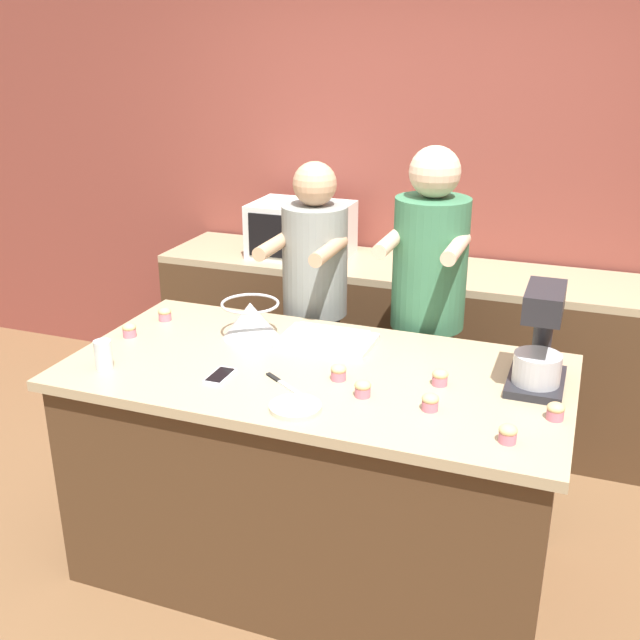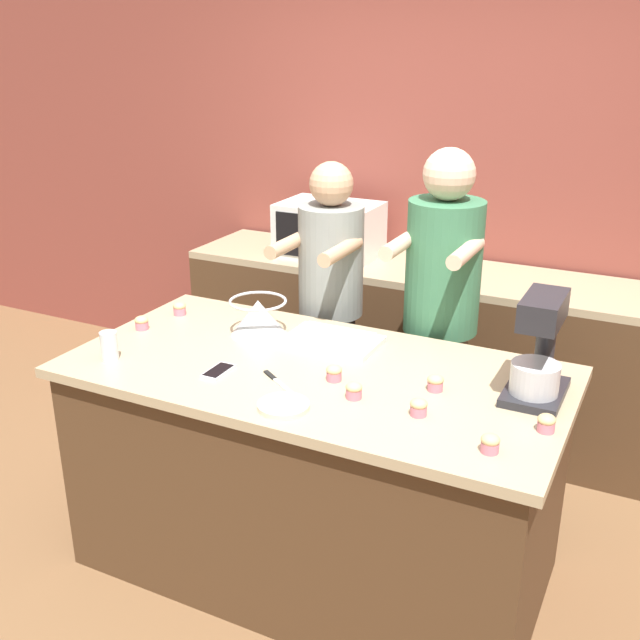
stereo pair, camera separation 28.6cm
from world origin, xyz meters
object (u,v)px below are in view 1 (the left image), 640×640
Objects in this scene: cupcake_1 at (363,388)px; cupcake_5 at (508,433)px; knife at (281,383)px; cupcake_4 at (556,411)px; drinking_glass at (103,355)px; person_right at (427,323)px; cupcake_7 at (129,330)px; person_left at (315,318)px; baking_tray at (327,339)px; mixing_bowl at (251,319)px; cupcake_3 at (339,372)px; small_plate at (295,407)px; cupcake_0 at (430,402)px; cupcake_6 at (440,377)px; cell_phone at (220,376)px; cupcake_2 at (165,314)px; microwave_oven at (301,230)px; stand_mixer at (540,344)px.

cupcake_1 and cupcake_5 have the same top height.
knife is 0.97m from cupcake_4.
person_right is at bearing 43.57° from drinking_glass.
cupcake_4 is at bearing -4.19° from cupcake_7.
baking_tray is at bearing -63.27° from person_left.
cupcake_3 is (0.49, -0.27, -0.05)m from mixing_bowl.
cupcake_0 is (0.43, 0.16, 0.02)m from small_plate.
baking_tray is 3.33× the size of drinking_glass.
cell_phone is at bearing -164.25° from cupcake_6.
cupcake_6 is at bearing -9.79° from cupcake_2.
cupcake_2 is 0.22m from cupcake_7.
cupcake_7 is (-1.34, 0.00, 0.00)m from cupcake_6.
mixing_bowl is at bearing -78.20° from microwave_oven.
cupcake_0 is at bearing -49.33° from person_left.
stand_mixer reaches higher than cell_phone.
microwave_oven is at bearing 101.80° from mixing_bowl.
cupcake_4 is 1.76m from cupcake_7.
person_left reaches higher than baking_tray.
cupcake_1 is 1.00× the size of cupcake_4.
microwave_oven is at bearing 116.43° from baking_tray.
cupcake_5 is (1.39, -1.73, -0.13)m from microwave_oven.
cupcake_2 reaches higher than small_plate.
microwave_oven is 9.06× the size of cupcake_4.
stand_mixer is at bearing -46.52° from person_right.
mixing_bowl is 4.03× the size of cupcake_5.
cupcake_1 is 1.00× the size of cupcake_2.
cupcake_1 and cupcake_6 have the same top height.
small_plate is 0.87m from cupcake_4.
cupcake_3 and cupcake_4 have the same top height.
cell_phone is (-0.04, -0.90, 0.08)m from person_left.
person_right is 27.67× the size of cupcake_3.
stand_mixer is at bearing -3.81° from cupcake_2.
person_right is at bearing 77.92° from small_plate.
cupcake_0 is (0.80, 0.02, 0.03)m from cell_phone.
cupcake_7 is (-0.91, 0.37, 0.02)m from small_plate.
stand_mixer reaches higher than cupcake_5.
person_left is at bearing 48.90° from cupcake_7.
microwave_oven is (-0.58, 1.17, 0.14)m from baking_tray.
knife is at bearing -13.92° from cupcake_7.
cupcake_3 reaches higher than small_plate.
cupcake_6 is at bearing -73.44° from person_right.
cupcake_6 is (0.85, -0.18, -0.05)m from mixing_bowl.
drinking_glass reaches higher than cupcake_5.
cupcake_2 is 1.00× the size of cupcake_3.
person_right is 9.34× the size of small_plate.
cupcake_0 and cupcake_1 have the same top height.
person_right is 0.82m from mixing_bowl.
cupcake_7 reaches higher than baking_tray.
cupcake_5 reaches higher than small_plate.
person_left is at bearing -179.91° from person_right.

